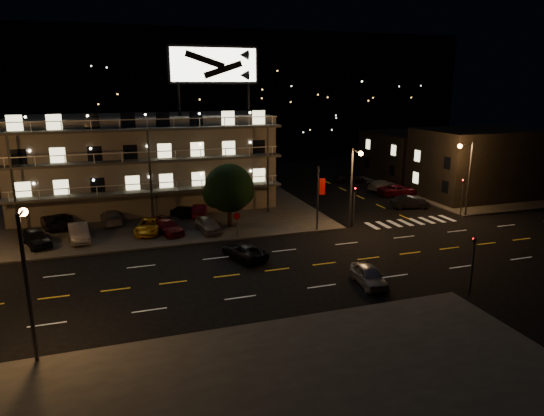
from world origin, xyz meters
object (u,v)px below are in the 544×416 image
object	(u,v)px
lot_car_4	(208,224)
road_car_east	(369,275)
tree	(229,190)
lot_car_7	(111,217)
road_car_west	(244,251)
side_car_0	(410,202)
lot_car_2	(149,226)

from	to	relation	value
lot_car_4	road_car_east	bearing A→B (deg)	-69.14
tree	lot_car_7	xyz separation A→B (m)	(-11.21, 4.69, -3.06)
tree	road_car_east	size ratio (longest dim) A/B	1.53
lot_car_7	road_car_west	distance (m)	17.09
lot_car_4	road_car_west	distance (m)	7.94
lot_car_4	road_car_west	xyz separation A→B (m)	(1.46, -7.80, -0.24)
tree	road_car_east	bearing A→B (deg)	-69.95
lot_car_4	side_car_0	xyz separation A→B (m)	(23.89, 2.07, -0.15)
tree	road_car_west	size ratio (longest dim) A/B	1.38
lot_car_2	lot_car_7	world-z (taller)	lot_car_7
lot_car_2	road_car_west	bearing A→B (deg)	-37.57
tree	road_car_east	distance (m)	18.36
tree	lot_car_2	bearing A→B (deg)	177.84
tree	lot_car_7	size ratio (longest dim) A/B	1.34
tree	road_car_west	bearing A→B (deg)	-95.74
lot_car_7	tree	bearing A→B (deg)	150.48
lot_car_2	road_car_east	xyz separation A→B (m)	(13.98, -17.28, -0.11)
tree	lot_car_4	world-z (taller)	tree
lot_car_2	road_car_west	size ratio (longest dim) A/B	1.04
lot_car_7	side_car_0	distance (m)	32.96
lot_car_2	road_car_east	size ratio (longest dim) A/B	1.16
tree	side_car_0	xyz separation A→B (m)	(21.53, 0.94, -3.18)
lot_car_4	lot_car_7	size ratio (longest dim) A/B	0.90
lot_car_7	side_car_0	bearing A→B (deg)	166.64
lot_car_2	side_car_0	world-z (taller)	lot_car_2
road_car_west	road_car_east	bearing A→B (deg)	111.44
tree	side_car_0	world-z (taller)	tree
lot_car_4	lot_car_7	distance (m)	10.59
lot_car_4	lot_car_7	world-z (taller)	lot_car_4
side_car_0	lot_car_2	bearing A→B (deg)	105.49
lot_car_4	side_car_0	world-z (taller)	lot_car_4
tree	road_car_west	distance (m)	9.56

